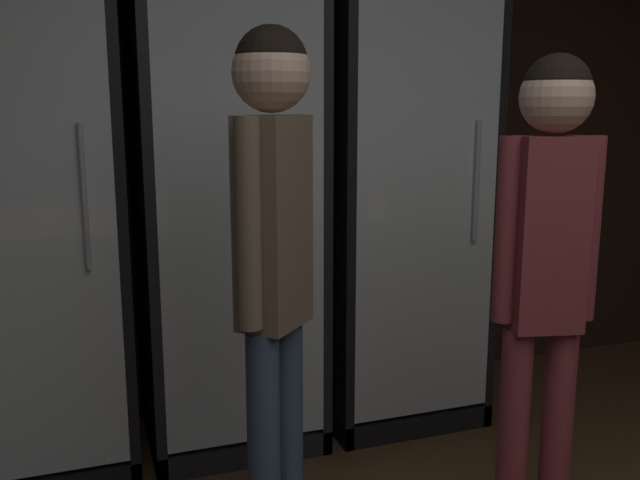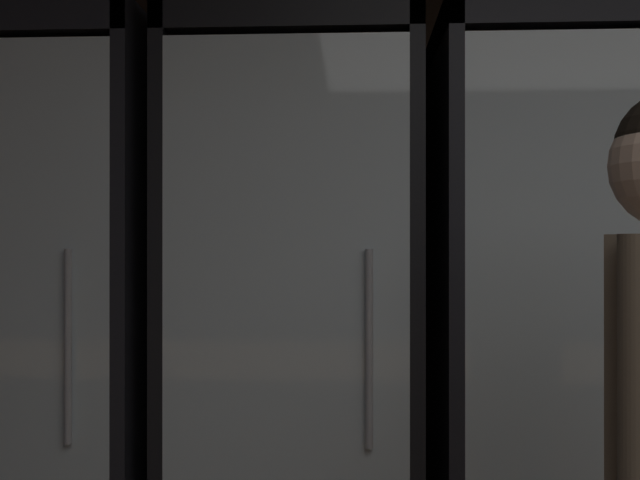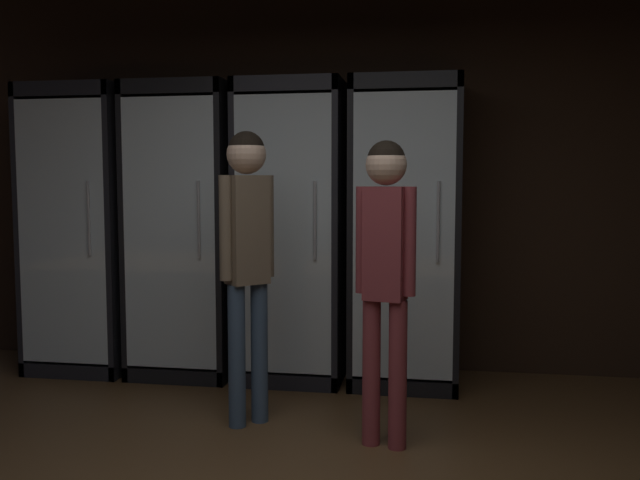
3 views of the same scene
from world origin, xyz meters
name	(u,v)px [view 2 (image 2 of 3)]	position (x,y,z in m)	size (l,w,h in m)	color
cooler_far_left	(52,367)	(-2.00, 2.69, 1.00)	(0.71, 0.70, 2.04)	black
cooler_left	(297,370)	(-1.23, 2.69, 0.99)	(0.71, 0.70, 2.04)	black
cooler_center	(552,369)	(-0.46, 2.69, 1.01)	(0.71, 0.70, 2.04)	black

